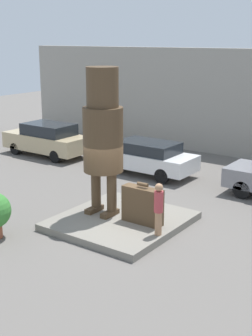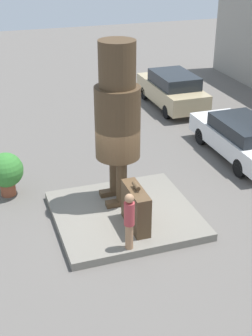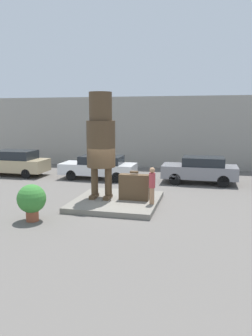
% 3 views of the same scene
% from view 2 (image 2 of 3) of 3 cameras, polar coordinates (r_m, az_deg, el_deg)
% --- Properties ---
extents(ground_plane, '(60.00, 60.00, 0.00)m').
position_cam_2_polar(ground_plane, '(13.53, -0.14, -6.15)').
color(ground_plane, '#605B56').
extents(pedestal, '(3.69, 3.95, 0.23)m').
position_cam_2_polar(pedestal, '(13.47, -0.14, -5.74)').
color(pedestal, slate).
rests_on(pedestal, ground_plane).
extents(statue_figure, '(1.27, 1.27, 4.69)m').
position_cam_2_polar(statue_figure, '(12.82, -1.05, 6.79)').
color(statue_figure, '#4C3823').
rests_on(statue_figure, pedestal).
extents(giant_suitcase, '(1.32, 0.39, 1.31)m').
position_cam_2_polar(giant_suitcase, '(12.49, 1.20, -4.87)').
color(giant_suitcase, '#4C3823').
rests_on(giant_suitcase, pedestal).
extents(tourist, '(0.27, 0.27, 1.56)m').
position_cam_2_polar(tourist, '(11.51, 0.40, -6.26)').
color(tourist, '#A87A56').
rests_on(tourist, pedestal).
extents(parked_car_tan, '(4.51, 1.81, 1.64)m').
position_cam_2_polar(parked_car_tan, '(22.02, 5.65, 9.53)').
color(parked_car_tan, tan).
rests_on(parked_car_tan, ground_plane).
extents(parked_car_white, '(4.62, 1.79, 1.45)m').
position_cam_2_polar(parked_car_white, '(17.33, 13.82, 3.69)').
color(parked_car_white, silver).
rests_on(parked_car_white, ground_plane).
extents(planter_pot, '(1.08, 1.08, 1.40)m').
position_cam_2_polar(planter_pot, '(14.78, -14.43, -0.39)').
color(planter_pot, brown).
rests_on(planter_pot, ground_plane).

